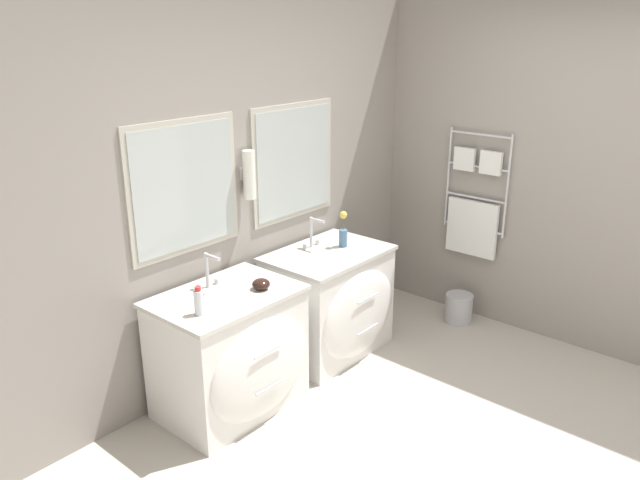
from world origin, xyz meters
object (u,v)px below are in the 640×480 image
flower_vase (343,232)px  waste_bin (459,307)px  toiletry_bottle (199,302)px  vanity_left (233,352)px  vanity_right (332,302)px  amenity_bowl (261,284)px

flower_vase → waste_bin: size_ratio=1.13×
flower_vase → toiletry_bottle: bearing=-176.2°
vanity_left → waste_bin: size_ratio=3.71×
vanity_left → vanity_right: (0.97, 0.00, 0.00)m
vanity_right → amenity_bowl: size_ratio=7.94×
waste_bin → toiletry_bottle: bearing=169.7°
toiletry_bottle → waste_bin: size_ratio=0.71×
vanity_left → toiletry_bottle: bearing=-167.6°
vanity_right → amenity_bowl: amenity_bowl is taller
vanity_right → toiletry_bottle: (-1.25, -0.06, 0.46)m
vanity_right → flower_vase: flower_vase is taller
toiletry_bottle → vanity_right: bearing=2.8°
waste_bin → vanity_right: bearing=155.6°
toiletry_bottle → waste_bin: bearing=-10.3°
vanity_left → toiletry_bottle: (-0.28, -0.06, 0.46)m
flower_vase → waste_bin: bearing=-29.7°
toiletry_bottle → flower_vase: (1.41, 0.09, 0.03)m
toiletry_bottle → flower_vase: size_ratio=0.63×
toiletry_bottle → amenity_bowl: size_ratio=1.52×
vanity_left → amenity_bowl: size_ratio=7.94×
amenity_bowl → waste_bin: 2.00m
flower_vase → vanity_left: bearing=-178.4°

